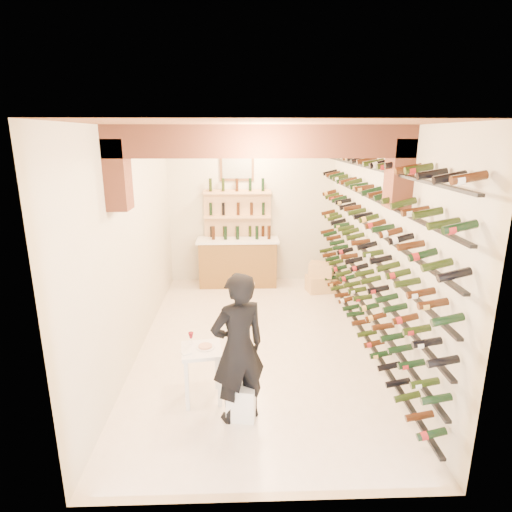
{
  "coord_description": "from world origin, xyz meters",
  "views": [
    {
      "loc": [
        -0.22,
        -6.01,
        3.09
      ],
      "look_at": [
        0.0,
        0.3,
        1.3
      ],
      "focal_mm": 29.98,
      "sensor_mm": 36.0,
      "label": 1
    }
  ],
  "objects_px": {
    "wine_rack": "(361,244)",
    "white_stool": "(242,400)",
    "back_counter": "(238,261)",
    "crate_lower": "(321,284)",
    "tasting_table": "(202,358)",
    "person": "(238,348)",
    "chrome_barstool": "(244,301)"
  },
  "relations": [
    {
      "from": "wine_rack",
      "to": "white_stool",
      "type": "relative_size",
      "value": 14.54
    },
    {
      "from": "back_counter",
      "to": "crate_lower",
      "type": "relative_size",
      "value": 3.08
    },
    {
      "from": "tasting_table",
      "to": "crate_lower",
      "type": "bearing_deg",
      "value": 51.98
    },
    {
      "from": "white_stool",
      "to": "person",
      "type": "relative_size",
      "value": 0.23
    },
    {
      "from": "person",
      "to": "chrome_barstool",
      "type": "height_order",
      "value": "person"
    },
    {
      "from": "chrome_barstool",
      "to": "crate_lower",
      "type": "relative_size",
      "value": 1.34
    },
    {
      "from": "wine_rack",
      "to": "crate_lower",
      "type": "height_order",
      "value": "wine_rack"
    },
    {
      "from": "white_stool",
      "to": "person",
      "type": "bearing_deg",
      "value": -140.72
    },
    {
      "from": "chrome_barstool",
      "to": "person",
      "type": "bearing_deg",
      "value": -91.91
    },
    {
      "from": "tasting_table",
      "to": "white_stool",
      "type": "bearing_deg",
      "value": -44.18
    },
    {
      "from": "tasting_table",
      "to": "white_stool",
      "type": "distance_m",
      "value": 0.68
    },
    {
      "from": "white_stool",
      "to": "person",
      "type": "height_order",
      "value": "person"
    },
    {
      "from": "chrome_barstool",
      "to": "tasting_table",
      "type": "bearing_deg",
      "value": -103.85
    },
    {
      "from": "tasting_table",
      "to": "chrome_barstool",
      "type": "height_order",
      "value": "tasting_table"
    },
    {
      "from": "tasting_table",
      "to": "white_stool",
      "type": "height_order",
      "value": "tasting_table"
    },
    {
      "from": "wine_rack",
      "to": "tasting_table",
      "type": "distance_m",
      "value": 2.85
    },
    {
      "from": "person",
      "to": "crate_lower",
      "type": "bearing_deg",
      "value": -137.94
    },
    {
      "from": "wine_rack",
      "to": "white_stool",
      "type": "xyz_separation_m",
      "value": [
        -1.76,
        -1.8,
        -1.35
      ]
    },
    {
      "from": "wine_rack",
      "to": "crate_lower",
      "type": "xyz_separation_m",
      "value": [
        -0.14,
        2.19,
        -1.38
      ]
    },
    {
      "from": "crate_lower",
      "to": "chrome_barstool",
      "type": "bearing_deg",
      "value": -135.73
    },
    {
      "from": "back_counter",
      "to": "tasting_table",
      "type": "bearing_deg",
      "value": -95.64
    },
    {
      "from": "wine_rack",
      "to": "chrome_barstool",
      "type": "xyz_separation_m",
      "value": [
        -1.72,
        0.66,
        -1.12
      ]
    },
    {
      "from": "chrome_barstool",
      "to": "crate_lower",
      "type": "xyz_separation_m",
      "value": [
        1.57,
        1.53,
        -0.26
      ]
    },
    {
      "from": "white_stool",
      "to": "crate_lower",
      "type": "relative_size",
      "value": 0.71
    },
    {
      "from": "back_counter",
      "to": "white_stool",
      "type": "height_order",
      "value": "back_counter"
    },
    {
      "from": "back_counter",
      "to": "crate_lower",
      "type": "height_order",
      "value": "back_counter"
    },
    {
      "from": "person",
      "to": "crate_lower",
      "type": "distance_m",
      "value": 4.4
    },
    {
      "from": "wine_rack",
      "to": "back_counter",
      "type": "relative_size",
      "value": 3.35
    },
    {
      "from": "back_counter",
      "to": "chrome_barstool",
      "type": "relative_size",
      "value": 2.31
    },
    {
      "from": "white_stool",
      "to": "crate_lower",
      "type": "xyz_separation_m",
      "value": [
        1.62,
        3.99,
        -0.03
      ]
    },
    {
      "from": "white_stool",
      "to": "person",
      "type": "xyz_separation_m",
      "value": [
        -0.03,
        -0.03,
        0.67
      ]
    },
    {
      "from": "white_stool",
      "to": "back_counter",
      "type": "bearing_deg",
      "value": 90.85
    }
  ]
}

